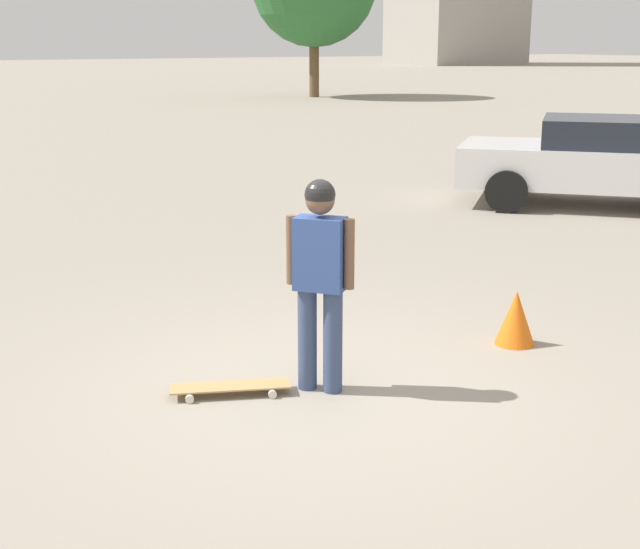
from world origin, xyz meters
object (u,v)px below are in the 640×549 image
object	(u,v)px
skateboard	(230,387)
car_parked_near	(598,160)
person	(320,271)
traffic_cone	(516,318)

from	to	relation	value
skateboard	car_parked_near	distance (m)	9.16
person	skateboard	bearing A→B (deg)	-152.87
traffic_cone	person	bearing A→B (deg)	-88.09
car_parked_near	person	bearing A→B (deg)	76.08
person	car_parked_near	xyz separation A→B (m)	(-4.44, 7.50, -0.20)
car_parked_near	traffic_cone	size ratio (longest dim) A/B	9.02
car_parked_near	traffic_cone	bearing A→B (deg)	83.76
person	car_parked_near	distance (m)	8.71
skateboard	car_parked_near	size ratio (longest dim) A/B	0.21
person	car_parked_near	size ratio (longest dim) A/B	0.37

